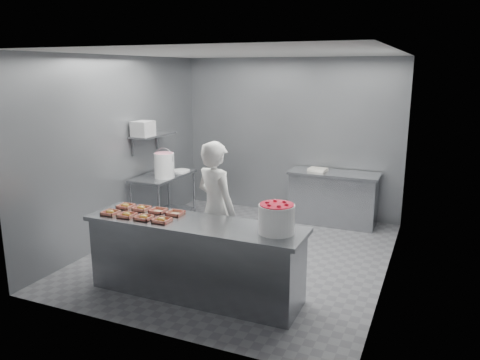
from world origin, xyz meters
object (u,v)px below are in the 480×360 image
Objects in this scene: tray_1 at (127,215)px; tray_2 at (144,217)px; tray_0 at (111,212)px; worker at (216,210)px; prep_table at (164,193)px; tray_4 at (126,206)px; back_counter at (333,198)px; appliance at (143,129)px; tray_6 at (158,211)px; strawberry_tub at (277,218)px; tray_7 at (175,213)px; tray_5 at (142,208)px; service_counter at (195,258)px; glaze_bucket at (164,165)px; tray_3 at (162,220)px.

tray_1 is 1.00× the size of tray_2.
worker is at bearing 35.74° from tray_0.
tray_4 is (0.59, -1.80, 0.33)m from prep_table.
appliance reaches higher than back_counter.
strawberry_tub reaches higher than tray_6.
tray_5 is at bearing -180.00° from tray_7.
tray_1 is 0.57m from tray_7.
service_counter and prep_table have the same top height.
tray_4 is at bearing 129.14° from tray_1.
service_counter is 2.77m from appliance.
tray_2 reaches higher than back_counter.
worker is (-0.02, 0.60, 0.42)m from service_counter.
tray_1 is at bearing -68.37° from prep_table.
tray_5 is at bearing 90.00° from tray_1.
glaze_bucket reaches higher than service_counter.
tray_2 is at bearing -90.59° from tray_6.
tray_5 reaches higher than tray_6.
tray_1 is 0.38m from tray_6.
tray_2 is at bearing 180.00° from tray_3.
prep_table is at bearing 117.06° from tray_2.
tray_1 is 0.38m from tray_4.
strawberry_tub is at bearing -3.46° from tray_4.
tray_3 is (0.48, 0.00, 0.00)m from tray_1.
prep_table is 6.40× the size of tray_1.
tray_6 is at bearing 165.62° from service_counter.
tray_4 is 1.00× the size of tray_6.
tray_6 is (0.24, 0.00, -0.00)m from tray_5.
tray_2 is 0.59× the size of appliance.
tray_1 and tray_5 have the same top height.
glaze_bucket is at bearing 115.91° from tray_2.
appliance is at bearing 129.03° from tray_3.
tray_3 is 0.49× the size of strawberry_tub.
service_counter is 13.88× the size of tray_7.
tray_7 is at bearing 89.41° from tray_3.
tray_3 is 0.56m from tray_5.
glaze_bucket reaches higher than tray_3.
tray_4 is at bearing -74.45° from glaze_bucket.
back_counter is at bearing 30.19° from appliance.
prep_table is at bearing 105.75° from tray_0.
strawberry_tub is (1.80, -0.12, 0.15)m from tray_5.
appliance reaches higher than glaze_bucket.
tray_7 is at bearing 0.00° from tray_6.
tray_1 and tray_4 have the same top height.
tray_2 is 1.00× the size of tray_4.
tray_0 is at bearing 60.14° from worker.
tray_1 is at bearing -148.60° from tray_7.
tray_6 is (-1.48, -3.10, 0.47)m from back_counter.
tray_2 is 2.34m from appliance.
tray_4 reaches higher than tray_7.
back_counter is 3.09× the size of glaze_bucket.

